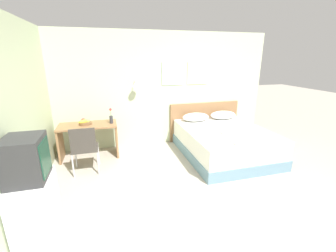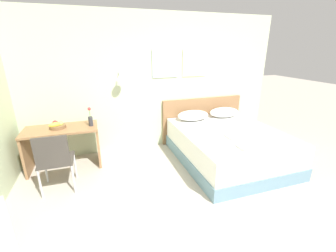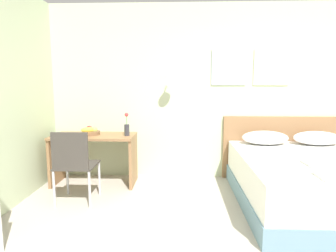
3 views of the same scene
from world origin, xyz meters
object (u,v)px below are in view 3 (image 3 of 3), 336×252
at_px(pillow_right, 317,138).
at_px(flower_vase, 127,127).
at_px(desk, 94,150).
at_px(desk_chair, 74,161).
at_px(bed, 313,182).
at_px(fruit_bowl, 91,131).
at_px(headboard, 283,148).
at_px(folded_towel_near_foot, 320,162).
at_px(pillow_left, 265,138).

bearing_deg(pillow_right, flower_vase, -177.67).
xyz_separation_m(desk, desk_chair, (-0.03, -0.76, 0.03)).
xyz_separation_m(bed, fruit_bowl, (-2.88, 0.71, 0.48)).
xyz_separation_m(headboard, pillow_right, (0.37, -0.29, 0.21)).
distance_m(bed, fruit_bowl, 3.01).
xyz_separation_m(headboard, desk_chair, (-2.86, -1.13, 0.06)).
xyz_separation_m(bed, headboard, (-0.00, 1.07, 0.19)).
distance_m(folded_towel_near_foot, desk, 2.94).
distance_m(headboard, pillow_left, 0.51).
distance_m(pillow_right, desk, 3.21).
distance_m(desk_chair, flower_vase, 0.95).
relative_size(pillow_left, desk_chair, 0.72).
height_order(bed, pillow_right, pillow_right).
xyz_separation_m(fruit_bowl, flower_vase, (0.53, -0.04, 0.07)).
height_order(folded_towel_near_foot, flower_vase, flower_vase).
distance_m(pillow_left, desk, 2.48).
xyz_separation_m(desk, fruit_bowl, (-0.04, 0.01, 0.27)).
bearing_deg(flower_vase, pillow_left, 3.20).
bearing_deg(desk_chair, folded_towel_near_foot, -5.15).
bearing_deg(pillow_right, fruit_bowl, -178.74).
bearing_deg(pillow_right, folded_towel_near_foot, -112.20).
bearing_deg(fruit_bowl, headboard, 7.23).
relative_size(pillow_left, flower_vase, 1.98).
bearing_deg(bed, pillow_left, 115.18).
height_order(bed, fruit_bowl, fruit_bowl).
xyz_separation_m(pillow_left, desk_chair, (-2.50, -0.84, -0.15)).
xyz_separation_m(pillow_left, folded_towel_near_foot, (0.29, -1.09, -0.07)).
bearing_deg(headboard, pillow_left, -141.20).
bearing_deg(pillow_left, bed, -64.82).
bearing_deg(desk, desk_chair, -92.09).
distance_m(folded_towel_near_foot, flower_vase, 2.48).
bearing_deg(flower_vase, desk_chair, -125.37).
relative_size(pillow_left, pillow_right, 1.00).
height_order(headboard, pillow_left, headboard).
relative_size(pillow_left, desk, 0.55).
xyz_separation_m(headboard, folded_towel_near_foot, (-0.08, -1.39, 0.14)).
relative_size(folded_towel_near_foot, flower_vase, 0.89).
bearing_deg(pillow_left, desk_chair, -161.41).
height_order(headboard, fruit_bowl, headboard).
distance_m(headboard, pillow_right, 0.51).
distance_m(bed, flower_vase, 2.50).
bearing_deg(desk_chair, fruit_bowl, 91.26).
height_order(headboard, flower_vase, flower_vase).
xyz_separation_m(desk_chair, flower_vase, (0.52, 0.73, 0.30)).
bearing_deg(desk_chair, flower_vase, 54.63).
xyz_separation_m(pillow_right, fruit_bowl, (-3.25, -0.07, 0.08)).
height_order(folded_towel_near_foot, desk_chair, desk_chair).
bearing_deg(fruit_bowl, folded_towel_near_foot, -20.01).
distance_m(pillow_right, desk_chair, 3.34).
xyz_separation_m(bed, pillow_left, (-0.37, 0.78, 0.40)).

